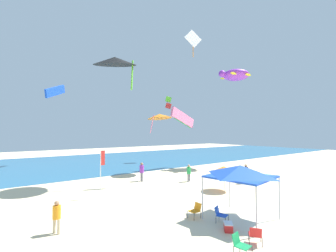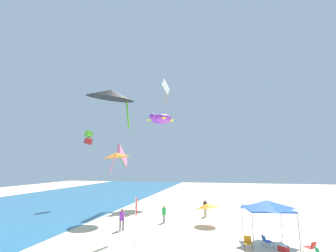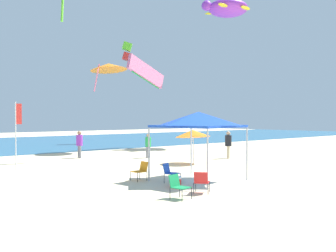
# 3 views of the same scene
# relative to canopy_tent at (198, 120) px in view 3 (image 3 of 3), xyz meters

# --- Properties ---
(ground) EXTENTS (120.00, 120.00, 0.10)m
(ground) POSITION_rel_canopy_tent_xyz_m (2.74, 0.34, -2.72)
(ground) COLOR beige
(ocean_strip) EXTENTS (120.00, 26.25, 0.02)m
(ocean_strip) POSITION_rel_canopy_tent_xyz_m (2.74, 29.69, -2.66)
(ocean_strip) COLOR #28668E
(ocean_strip) RESTS_ON ground
(canopy_tent) EXTENTS (3.53, 3.59, 3.02)m
(canopy_tent) POSITION_rel_canopy_tent_xyz_m (0.00, 0.00, 0.00)
(canopy_tent) COLOR #B7B7BC
(canopy_tent) RESTS_ON ground
(beach_umbrella) EXTENTS (2.14, 2.14, 2.20)m
(beach_umbrella) POSITION_rel_canopy_tent_xyz_m (4.26, 4.71, -0.85)
(beach_umbrella) COLOR silver
(beach_umbrella) RESTS_ON ground
(folding_chair_facing_ocean) EXTENTS (0.62, 0.70, 0.82)m
(folding_chair_facing_ocean) POSITION_rel_canopy_tent_xyz_m (-3.27, -2.28, -2.19)
(folding_chair_facing_ocean) COLOR black
(folding_chair_facing_ocean) RESTS_ON ground
(folding_chair_near_cooler) EXTENTS (0.63, 0.55, 0.82)m
(folding_chair_near_cooler) POSITION_rel_canopy_tent_xyz_m (-1.88, 1.69, -2.19)
(folding_chair_near_cooler) COLOR black
(folding_chair_near_cooler) RESTS_ON ground
(folding_chair_right_of_tent) EXTENTS (0.81, 0.79, 0.82)m
(folding_chair_right_of_tent) POSITION_rel_canopy_tent_xyz_m (-2.03, -2.18, -2.19)
(folding_chair_right_of_tent) COLOR black
(folding_chair_right_of_tent) RESTS_ON ground
(folding_chair_left_of_tent) EXTENTS (0.71, 0.77, 0.82)m
(folding_chair_left_of_tent) POSITION_rel_canopy_tent_xyz_m (-1.29, 0.41, -2.19)
(folding_chair_left_of_tent) COLOR black
(folding_chair_left_of_tent) RESTS_ON ground
(cooler_box) EXTENTS (0.73, 0.73, 0.40)m
(cooler_box) POSITION_rel_canopy_tent_xyz_m (-1.81, -0.55, -2.47)
(cooler_box) COLOR red
(cooler_box) RESTS_ON ground
(banner_flag) EXTENTS (0.36, 0.06, 3.61)m
(banner_flag) POSITION_rel_canopy_tent_xyz_m (-4.73, 8.83, -0.50)
(banner_flag) COLOR silver
(banner_flag) RESTS_ON ground
(person_beachcomber) EXTENTS (0.44, 0.44, 1.84)m
(person_beachcomber) POSITION_rel_canopy_tent_xyz_m (8.11, 5.21, -1.59)
(person_beachcomber) COLOR #C6B28C
(person_beachcomber) RESTS_ON ground
(person_far_stroller) EXTENTS (0.44, 0.48, 1.85)m
(person_far_stroller) POSITION_rel_canopy_tent_xyz_m (0.65, 12.06, -1.58)
(person_far_stroller) COLOR slate
(person_far_stroller) RESTS_ON ground
(person_kite_handler) EXTENTS (0.42, 0.40, 1.68)m
(person_kite_handler) POSITION_rel_canopy_tent_xyz_m (4.27, 9.08, -1.68)
(person_kite_handler) COLOR slate
(person_kite_handler) RESTS_ON ground
(kite_delta_orange) EXTENTS (3.29, 3.33, 2.46)m
(kite_delta_orange) POSITION_rel_canopy_tent_xyz_m (4.60, 14.62, 4.13)
(kite_delta_orange) COLOR orange
(kite_turtle_purple) EXTENTS (4.87, 4.82, 1.85)m
(kite_turtle_purple) POSITION_rel_canopy_tent_xyz_m (16.38, 12.49, 10.43)
(kite_turtle_purple) COLOR purple
(kite_box_lime) EXTENTS (1.40, 1.36, 2.11)m
(kite_box_lime) POSITION_rel_canopy_tent_xyz_m (12.01, 22.69, 7.15)
(kite_box_lime) COLOR #66D82D
(kite_parafoil_pink) EXTENTS (4.73, 1.24, 2.85)m
(kite_parafoil_pink) POSITION_rel_canopy_tent_xyz_m (9.38, 15.96, 4.15)
(kite_parafoil_pink) COLOR pink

